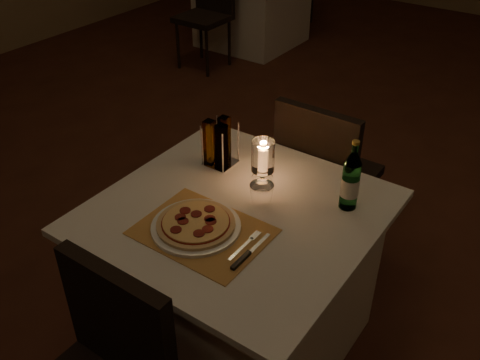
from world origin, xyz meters
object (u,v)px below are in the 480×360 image
Objects in this scene: plate at (196,227)px; pizza at (196,223)px; tumbler at (262,195)px; main_table at (237,280)px; neighbor_table_left at (252,7)px; chair_far at (322,168)px; water_bottle at (351,181)px; hurricane_candle at (263,157)px.

pizza is at bearing 121.44° from plate.
tumbler is at bearing 66.64° from pizza.
pizza is at bearing -105.54° from main_table.
pizza is at bearing -58.83° from neighbor_table_left.
chair_far reaches higher than plate.
main_table is 11.02× the size of tumbler.
neighbor_table_left is (-2.46, 3.00, -0.48)m from water_bottle.
main_table is at bearing -90.00° from chair_far.
water_bottle is (0.33, -0.46, 0.30)m from chair_far.
neighbor_table_left is (-2.08, 3.44, -0.38)m from plate.
neighbor_table_left is (-2.10, 3.03, -0.47)m from hurricane_candle.
neighbor_table_left is (-2.19, 3.18, -0.41)m from tumbler.
water_bottle reaches higher than plate.
water_bottle is (0.27, 0.18, 0.07)m from tumbler.
hurricane_candle is at bearing 121.82° from tumbler.
pizza is 0.99× the size of water_bottle.
main_table is 5.66× the size of hurricane_candle.
chair_far is 2.81× the size of plate.
tumbler is 0.32× the size of water_bottle.
plate is 3.53× the size of tumbler.
tumbler is at bearing -84.64° from chair_far.
main_table is 0.52m from hurricane_candle.
water_bottle is 0.28× the size of neighbor_table_left.
pizza is (-0.05, -0.18, 0.39)m from main_table.
tumbler is (0.06, 0.07, 0.41)m from main_table.
plate is at bearing -113.35° from tumbler.
neighbor_table_left is at bearing 124.52° from tumbler.
chair_far is 5.09× the size of hurricane_candle.
chair_far is 3.18× the size of water_bottle.
water_bottle reaches higher than chair_far.
plate is at bearing -93.20° from chair_far.
hurricane_candle is (-0.03, -0.49, 0.29)m from chair_far.
tumbler is 3.88m from neighbor_table_left.
pizza is 4.03m from neighbor_table_left.
main_table is 0.42m from tumbler.
chair_far is 0.92m from plate.
pizza reaches higher than neighbor_table_left.
main_table is at bearing -56.83° from neighbor_table_left.
neighbor_table_left is at bearing 123.17° from main_table.
chair_far reaches higher than tumbler.
pizza is 1.58× the size of hurricane_candle.
tumbler is 0.09× the size of neighbor_table_left.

